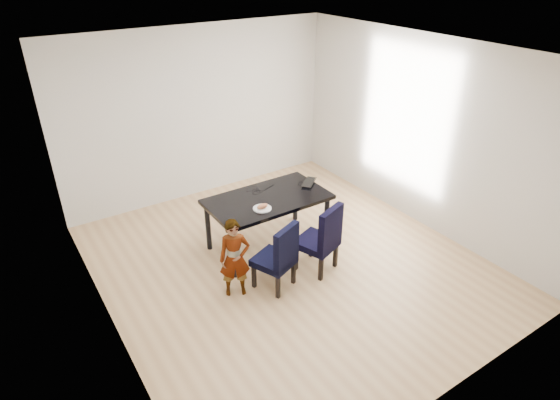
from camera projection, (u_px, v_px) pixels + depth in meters
floor at (288, 263)px, 6.17m from camera, size 4.50×5.00×0.01m
ceiling at (291, 52)px, 4.88m from camera, size 4.50×5.00×0.01m
wall_back at (200, 114)px, 7.36m from camera, size 4.50×0.01×2.70m
wall_front at (468, 281)px, 3.69m from camera, size 4.50×0.01×2.70m
wall_left at (93, 224)px, 4.43m from camera, size 0.01×5.00×2.70m
wall_right at (421, 133)px, 6.61m from camera, size 0.01×5.00×2.70m
dining_table at (268, 222)px, 6.36m from camera, size 1.60×0.90×0.75m
chair_left at (274, 255)px, 5.56m from camera, size 0.56×0.57×0.88m
chair_right at (317, 237)px, 5.85m from camera, size 0.58×0.59×0.93m
child at (235, 258)px, 5.41m from camera, size 0.43×0.36×0.99m
plate at (262, 208)px, 5.91m from camera, size 0.31×0.31×0.01m
sandwich at (262, 206)px, 5.88m from camera, size 0.16×0.07×0.06m
laptop at (306, 182)px, 6.56m from camera, size 0.40×0.38×0.03m
cable_tangle at (258, 192)px, 6.31m from camera, size 0.19×0.19×0.01m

